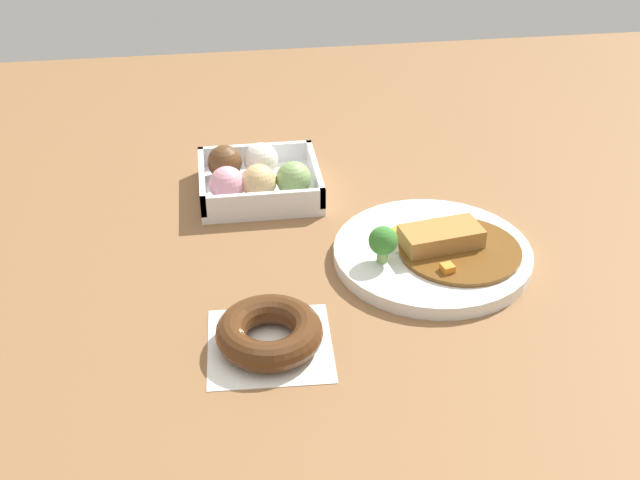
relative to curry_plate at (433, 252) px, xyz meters
name	(u,v)px	position (x,y,z in m)	size (l,w,h in m)	color
ground_plane	(408,256)	(-0.03, 0.01, -0.01)	(1.60, 1.60, 0.00)	brown
curry_plate	(433,252)	(0.00, 0.00, 0.00)	(0.26, 0.26, 0.07)	white
donut_box	(256,178)	(-0.21, 0.21, 0.01)	(0.17, 0.16, 0.06)	white
chocolate_ring_donut	(269,333)	(-0.23, -0.14, 0.00)	(0.15, 0.15, 0.04)	white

